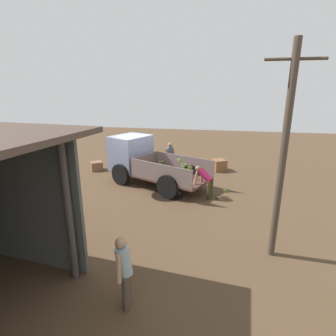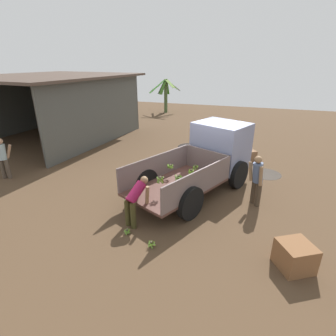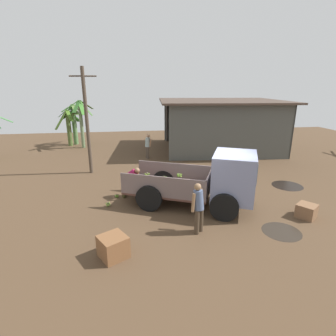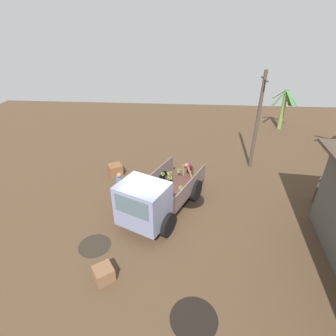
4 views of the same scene
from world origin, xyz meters
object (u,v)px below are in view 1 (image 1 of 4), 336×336
at_px(person_bystander_near_shed, 124,269).
at_px(wooden_crate_1, 97,166).
at_px(person_worker_loading, 205,180).
at_px(banana_bunch_on_ground_0, 218,197).
at_px(person_foreground_visitor, 170,156).
at_px(cargo_truck, 139,158).
at_px(wooden_crate_0, 219,165).
at_px(utility_pole, 283,155).
at_px(banana_bunch_on_ground_1, 225,190).

bearing_deg(person_bystander_near_shed, wooden_crate_1, -73.41).
height_order(person_worker_loading, banana_bunch_on_ground_0, person_worker_loading).
bearing_deg(person_worker_loading, person_bystander_near_shed, 99.48).
bearing_deg(person_foreground_visitor, wooden_crate_1, -126.54).
height_order(person_foreground_visitor, person_worker_loading, person_foreground_visitor).
xyz_separation_m(cargo_truck, person_bystander_near_shed, (-2.08, 7.45, -0.26)).
relative_size(person_worker_loading, banana_bunch_on_ground_0, 7.06).
bearing_deg(person_bystander_near_shed, banana_bunch_on_ground_0, -119.15).
xyz_separation_m(banana_bunch_on_ground_0, wooden_crate_0, (0.08, -3.97, 0.22)).
xyz_separation_m(cargo_truck, person_foreground_visitor, (-1.16, -1.57, -0.22)).
height_order(cargo_truck, wooden_crate_1, cargo_truck).
distance_m(utility_pole, person_worker_loading, 4.51).
height_order(person_foreground_visitor, banana_bunch_on_ground_1, person_foreground_visitor).
bearing_deg(utility_pole, person_worker_loading, -60.39).
relative_size(person_worker_loading, wooden_crate_0, 1.91).
distance_m(banana_bunch_on_ground_0, wooden_crate_0, 3.97).
distance_m(utility_pole, banana_bunch_on_ground_1, 5.18).
bearing_deg(cargo_truck, wooden_crate_0, -121.94).
bearing_deg(person_bystander_near_shed, person_worker_loading, -114.14).
relative_size(person_worker_loading, wooden_crate_1, 2.19).
height_order(person_foreground_visitor, wooden_crate_0, person_foreground_visitor).
bearing_deg(cargo_truck, utility_pole, 160.80).
height_order(banana_bunch_on_ground_0, wooden_crate_0, wooden_crate_0).
xyz_separation_m(person_worker_loading, banana_bunch_on_ground_0, (-0.55, 0.03, -0.68)).
bearing_deg(banana_bunch_on_ground_0, utility_pole, 112.62).
height_order(utility_pole, wooden_crate_0, utility_pole).
relative_size(banana_bunch_on_ground_1, wooden_crate_1, 0.35).
distance_m(utility_pole, person_bystander_near_shed, 4.42).
xyz_separation_m(cargo_truck, utility_pole, (-5.25, 5.01, 1.61)).
xyz_separation_m(person_bystander_near_shed, wooden_crate_1, (4.91, -8.62, -0.62)).
bearing_deg(wooden_crate_1, person_worker_loading, 156.53).
bearing_deg(person_worker_loading, banana_bunch_on_ground_1, -116.54).
relative_size(cargo_truck, wooden_crate_0, 7.51).
xyz_separation_m(person_bystander_near_shed, banana_bunch_on_ground_1, (-2.00, -6.75, -0.76)).
height_order(cargo_truck, utility_pole, utility_pole).
bearing_deg(wooden_crate_0, wooden_crate_1, 11.23).
xyz_separation_m(person_worker_loading, wooden_crate_0, (-0.47, -3.94, -0.46)).
distance_m(person_worker_loading, wooden_crate_1, 6.65).
bearing_deg(cargo_truck, wooden_crate_1, 2.05).
height_order(person_bystander_near_shed, banana_bunch_on_ground_0, person_bystander_near_shed).
height_order(utility_pole, banana_bunch_on_ground_1, utility_pole).
height_order(person_foreground_visitor, person_bystander_near_shed, person_foreground_visitor).
height_order(banana_bunch_on_ground_1, wooden_crate_1, wooden_crate_1).
bearing_deg(wooden_crate_0, person_worker_loading, 83.24).
relative_size(person_foreground_visitor, banana_bunch_on_ground_1, 7.81).
relative_size(cargo_truck, banana_bunch_on_ground_1, 24.47).
bearing_deg(wooden_crate_1, utility_pole, 142.65).
xyz_separation_m(utility_pole, banana_bunch_on_ground_0, (1.46, -3.51, -2.65)).
bearing_deg(banana_bunch_on_ground_1, person_bystander_near_shed, 73.51).
xyz_separation_m(person_bystander_near_shed, wooden_crate_0, (-1.63, -9.92, -0.56)).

